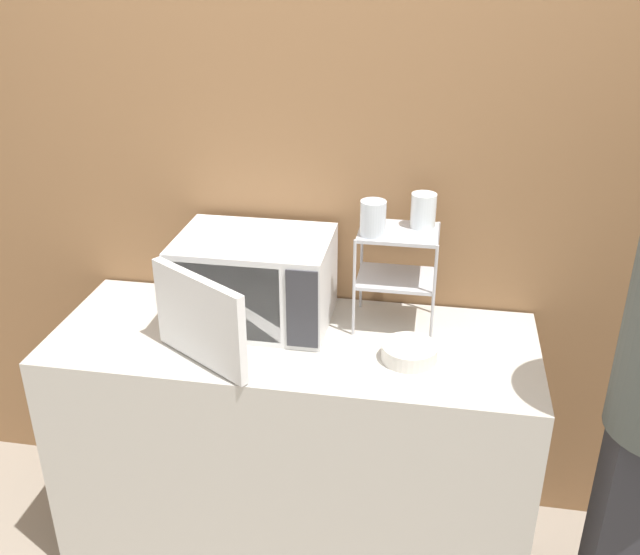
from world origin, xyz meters
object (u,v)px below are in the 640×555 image
Objects in this scene: microwave at (252,282)px; glass_back_right at (423,211)px; dish_rack at (397,258)px; glass_front_left at (373,218)px; bowl at (409,353)px.

glass_back_right reaches higher than microwave.
dish_rack is 0.18m from glass_front_left.
bowl is (0.15, -0.18, -0.38)m from glass_front_left.
dish_rack is at bearing 106.31° from bowl.
microwave is 5.32× the size of glass_back_right.
glass_front_left is 0.65× the size of bowl.
glass_back_right is at bearing 12.06° from microwave.
microwave is at bearing -176.93° from glass_front_left.
bowl is (0.07, -0.23, -0.22)m from dish_rack.
glass_back_right is at bearing 32.50° from dish_rack.
glass_back_right is at bearing 88.16° from bowl.
microwave is 3.46× the size of bowl.
dish_rack is 0.32m from bowl.
glass_front_left reaches higher than dish_rack.
dish_rack is (0.48, 0.07, 0.09)m from microwave.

